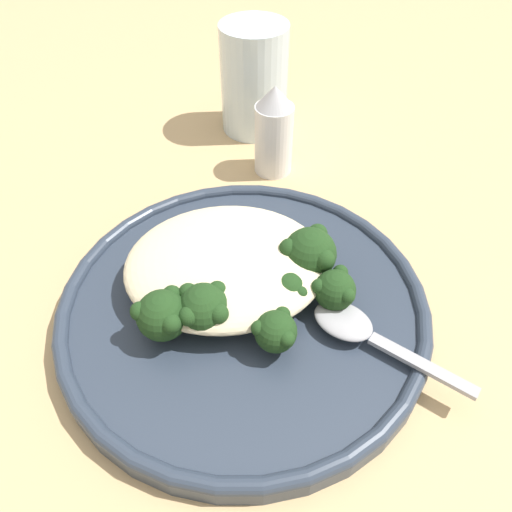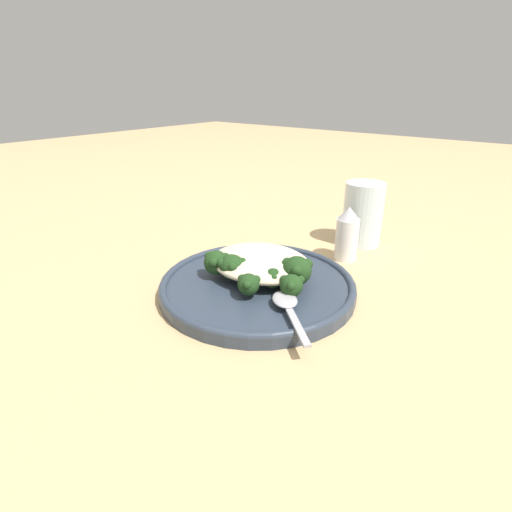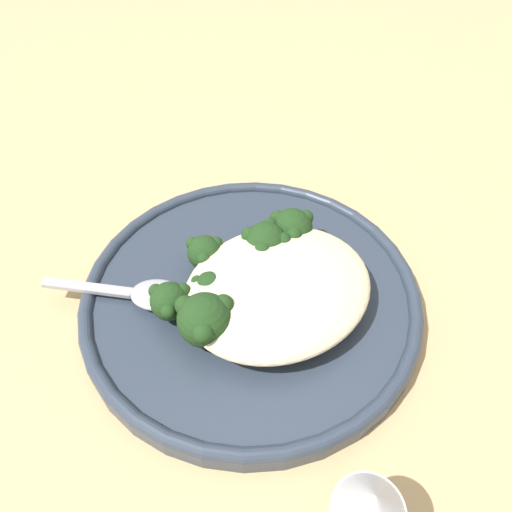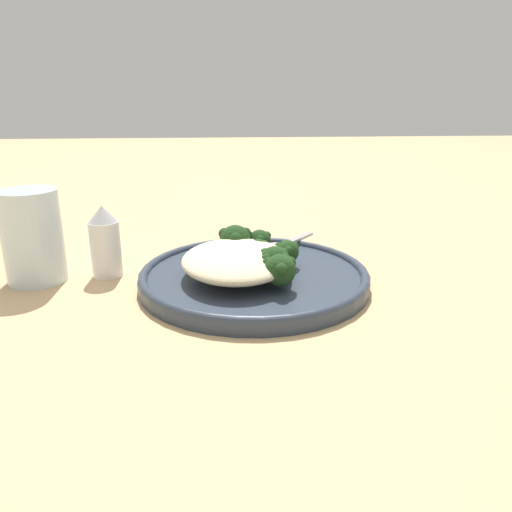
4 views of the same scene
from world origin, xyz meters
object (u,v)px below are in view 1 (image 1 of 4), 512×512
at_px(salt_shaker, 274,131).
at_px(water_glass, 254,79).
at_px(sweet_potato_chunk_0, 193,256).
at_px(sweet_potato_chunk_1, 201,263).
at_px(broccoli_stalk_5, 296,256).
at_px(spoon, 356,328).
at_px(broccoli_stalk_2, 269,321).
at_px(broccoli_stalk_3, 275,284).
at_px(quinoa_mound, 226,264).
at_px(broccoli_stalk_4, 311,285).
at_px(broccoli_stalk_1, 209,302).
at_px(plate, 243,302).
at_px(broccoli_stalk_0, 175,307).

bearing_deg(salt_shaker, water_glass, 97.69).
xyz_separation_m(sweet_potato_chunk_0, sweet_potato_chunk_1, (0.01, -0.01, 0.00)).
relative_size(broccoli_stalk_5, spoon, 1.01).
relative_size(broccoli_stalk_2, broccoli_stalk_3, 1.28).
relative_size(quinoa_mound, sweet_potato_chunk_1, 3.54).
height_order(quinoa_mound, broccoli_stalk_2, quinoa_mound).
xyz_separation_m(broccoli_stalk_3, salt_shaker, (0.02, 0.19, 0.01)).
relative_size(quinoa_mound, broccoli_stalk_3, 2.13).
bearing_deg(broccoli_stalk_4, salt_shaker, 120.56).
xyz_separation_m(broccoli_stalk_4, water_glass, (-0.02, 0.28, 0.02)).
height_order(broccoli_stalk_2, broccoli_stalk_4, broccoli_stalk_4).
height_order(sweet_potato_chunk_0, spoon, sweet_potato_chunk_0).
bearing_deg(broccoli_stalk_2, sweet_potato_chunk_1, -160.26).
bearing_deg(water_glass, broccoli_stalk_3, -92.18).
relative_size(broccoli_stalk_1, spoon, 0.76).
xyz_separation_m(broccoli_stalk_2, sweet_potato_chunk_0, (-0.05, 0.07, 0.00)).
distance_m(broccoli_stalk_2, salt_shaker, 0.23).
relative_size(plate, spoon, 2.72).
bearing_deg(broccoli_stalk_0, broccoli_stalk_2, 121.57).
relative_size(sweet_potato_chunk_0, spoon, 0.66).
height_order(broccoli_stalk_0, salt_shaker, salt_shaker).
bearing_deg(broccoli_stalk_0, plate, 157.74).
bearing_deg(broccoli_stalk_3, water_glass, 131.17).
bearing_deg(water_glass, broccoli_stalk_1, -101.79).
xyz_separation_m(quinoa_mound, broccoli_stalk_3, (0.04, -0.02, -0.00)).
bearing_deg(broccoli_stalk_5, water_glass, 98.21).
bearing_deg(broccoli_stalk_2, spoon, 66.40).
relative_size(broccoli_stalk_1, water_glass, 0.68).
bearing_deg(water_glass, salt_shaker, -82.31).
height_order(broccoli_stalk_2, salt_shaker, salt_shaker).
height_order(broccoli_stalk_2, water_glass, water_glass).
bearing_deg(water_glass, broccoli_stalk_0, -106.18).
bearing_deg(broccoli_stalk_5, quinoa_mound, -173.30).
xyz_separation_m(quinoa_mound, broccoli_stalk_1, (-0.01, -0.04, 0.00)).
bearing_deg(sweet_potato_chunk_0, broccoli_stalk_0, -104.29).
distance_m(spoon, water_glass, 0.32).
bearing_deg(broccoli_stalk_4, spoon, -23.61).
relative_size(broccoli_stalk_4, water_glass, 0.85).
bearing_deg(broccoli_stalk_2, broccoli_stalk_4, 111.46).
bearing_deg(quinoa_mound, plate, -58.04).
bearing_deg(spoon, plate, -167.51).
xyz_separation_m(broccoli_stalk_0, broccoli_stalk_2, (0.07, -0.02, -0.00)).
bearing_deg(spoon, broccoli_stalk_1, -151.58).
relative_size(sweet_potato_chunk_1, water_glass, 0.38).
bearing_deg(quinoa_mound, sweet_potato_chunk_0, 155.07).
bearing_deg(water_glass, broccoli_stalk_5, -88.08).
xyz_separation_m(broccoli_stalk_2, salt_shaker, (0.03, 0.23, 0.01)).
bearing_deg(plate, broccoli_stalk_2, -67.29).
bearing_deg(broccoli_stalk_1, broccoli_stalk_4, 125.08).
xyz_separation_m(broccoli_stalk_0, sweet_potato_chunk_0, (0.01, 0.05, -0.00)).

